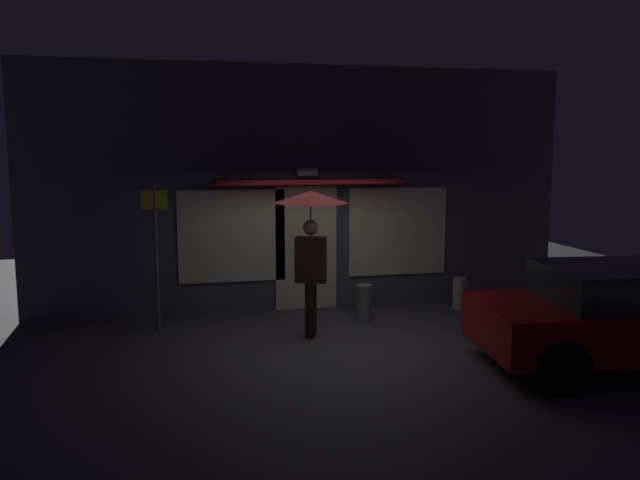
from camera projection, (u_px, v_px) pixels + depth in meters
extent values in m
plane|color=#423F44|center=(336.00, 343.00, 9.67)|extent=(18.00, 18.00, 0.00)
cube|color=#4C4C56|center=(304.00, 188.00, 11.64)|extent=(9.63, 0.30, 4.29)
cube|color=beige|center=(306.00, 248.00, 11.62)|extent=(1.10, 0.04, 2.20)
cube|color=beige|center=(232.00, 236.00, 11.30)|extent=(1.85, 0.04, 1.60)
cube|color=beige|center=(398.00, 231.00, 11.96)|extent=(1.85, 0.04, 1.60)
cube|color=white|center=(307.00, 172.00, 11.36)|extent=(0.36, 0.16, 0.12)
cube|color=maroon|center=(310.00, 181.00, 11.14)|extent=(3.20, 0.70, 0.08)
cylinder|color=black|center=(312.00, 308.00, 10.08)|extent=(0.15, 0.15, 0.85)
cylinder|color=black|center=(310.00, 311.00, 9.88)|extent=(0.15, 0.15, 0.85)
cube|color=black|center=(311.00, 260.00, 9.87)|extent=(0.51, 0.38, 0.68)
cube|color=silver|center=(306.00, 259.00, 9.98)|extent=(0.14, 0.07, 0.55)
cube|color=red|center=(306.00, 260.00, 9.98)|extent=(0.06, 0.04, 0.44)
sphere|color=#AD7560|center=(311.00, 228.00, 9.80)|extent=(0.23, 0.23, 0.23)
cylinder|color=slate|center=(311.00, 224.00, 9.80)|extent=(0.02, 0.02, 1.00)
cone|color=#4C0C0C|center=(311.00, 197.00, 9.74)|extent=(1.11, 1.11, 0.18)
cube|color=maroon|center=(631.00, 324.00, 8.60)|extent=(4.18, 2.25, 0.60)
cube|color=black|center=(633.00, 284.00, 8.53)|extent=(2.41, 1.83, 0.47)
cylinder|color=black|center=(504.00, 327.00, 9.38)|extent=(0.66, 0.29, 0.64)
cylinder|color=black|center=(563.00, 368.00, 7.61)|extent=(0.66, 0.29, 0.64)
cylinder|color=#595B60|center=(156.00, 258.00, 10.23)|extent=(0.07, 0.07, 2.32)
cube|color=gold|center=(154.00, 200.00, 10.09)|extent=(0.40, 0.02, 0.30)
cylinder|color=slate|center=(364.00, 303.00, 10.85)|extent=(0.25, 0.25, 0.62)
cylinder|color=#B2A899|center=(459.00, 293.00, 11.71)|extent=(0.23, 0.23, 0.56)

